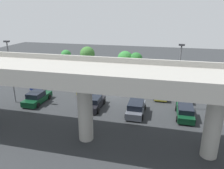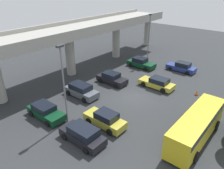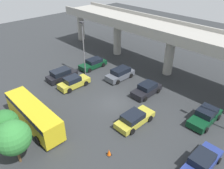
{
  "view_description": "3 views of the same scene",
  "coord_description": "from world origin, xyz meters",
  "px_view_note": "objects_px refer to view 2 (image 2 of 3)",
  "views": [
    {
      "loc": [
        -6.92,
        29.6,
        12.04
      ],
      "look_at": [
        -0.1,
        1.67,
        2.27
      ],
      "focal_mm": 35.0,
      "sensor_mm": 36.0,
      "label": 1
    },
    {
      "loc": [
        -20.57,
        -13.5,
        13.62
      ],
      "look_at": [
        -1.32,
        2.49,
        1.53
      ],
      "focal_mm": 35.0,
      "sensor_mm": 36.0,
      "label": 2
    },
    {
      "loc": [
        16.31,
        -15.67,
        16.32
      ],
      "look_at": [
        -1.31,
        1.11,
        1.83
      ],
      "focal_mm": 35.0,
      "sensor_mm": 36.0,
      "label": 3
    }
  ],
  "objects_px": {
    "parked_car_1": "(105,119)",
    "shuttle_bus": "(197,125)",
    "parked_car_5": "(141,63)",
    "parked_car_4": "(157,83)",
    "lamp_post_near_aisle": "(63,80)",
    "parked_car_3": "(112,78)",
    "parked_car_2": "(81,90)",
    "traffic_cone": "(197,93)",
    "parked_car_6": "(182,67)",
    "parked_car_7": "(45,111)",
    "lamp_post_mid_lot": "(149,35)",
    "parked_car_0": "(83,134)"
  },
  "relations": [
    {
      "from": "parked_car_6",
      "to": "shuttle_bus",
      "type": "height_order",
      "value": "shuttle_bus"
    },
    {
      "from": "parked_car_3",
      "to": "lamp_post_near_aisle",
      "type": "bearing_deg",
      "value": -76.45
    },
    {
      "from": "lamp_post_near_aisle",
      "to": "traffic_cone",
      "type": "height_order",
      "value": "lamp_post_near_aisle"
    },
    {
      "from": "parked_car_5",
      "to": "lamp_post_near_aisle",
      "type": "bearing_deg",
      "value": -81.53
    },
    {
      "from": "shuttle_bus",
      "to": "traffic_cone",
      "type": "distance_m",
      "value": 9.32
    },
    {
      "from": "lamp_post_near_aisle",
      "to": "parked_car_2",
      "type": "bearing_deg",
      "value": 31.93
    },
    {
      "from": "parked_car_3",
      "to": "shuttle_bus",
      "type": "height_order",
      "value": "shuttle_bus"
    },
    {
      "from": "parked_car_0",
      "to": "parked_car_6",
      "type": "bearing_deg",
      "value": -89.44
    },
    {
      "from": "shuttle_bus",
      "to": "parked_car_0",
      "type": "bearing_deg",
      "value": -48.44
    },
    {
      "from": "parked_car_5",
      "to": "parked_car_3",
      "type": "bearing_deg",
      "value": -88.17
    },
    {
      "from": "parked_car_2",
      "to": "parked_car_3",
      "type": "height_order",
      "value": "parked_car_2"
    },
    {
      "from": "lamp_post_near_aisle",
      "to": "parked_car_7",
      "type": "bearing_deg",
      "value": 111.91
    },
    {
      "from": "parked_car_3",
      "to": "parked_car_4",
      "type": "distance_m",
      "value": 6.48
    },
    {
      "from": "parked_car_1",
      "to": "traffic_cone",
      "type": "distance_m",
      "value": 13.45
    },
    {
      "from": "parked_car_1",
      "to": "shuttle_bus",
      "type": "height_order",
      "value": "shuttle_bus"
    },
    {
      "from": "parked_car_2",
      "to": "parked_car_1",
      "type": "bearing_deg",
      "value": -23.24
    },
    {
      "from": "shuttle_bus",
      "to": "lamp_post_mid_lot",
      "type": "xyz_separation_m",
      "value": [
        15.63,
        14.76,
        3.32
      ]
    },
    {
      "from": "shuttle_bus",
      "to": "parked_car_1",
      "type": "bearing_deg",
      "value": -64.03
    },
    {
      "from": "parked_car_2",
      "to": "lamp_post_near_aisle",
      "type": "relative_size",
      "value": 0.56
    },
    {
      "from": "parked_car_6",
      "to": "lamp_post_mid_lot",
      "type": "bearing_deg",
      "value": -2.43
    },
    {
      "from": "parked_car_1",
      "to": "parked_car_4",
      "type": "height_order",
      "value": "parked_car_1"
    },
    {
      "from": "parked_car_6",
      "to": "parked_car_7",
      "type": "height_order",
      "value": "parked_car_6"
    },
    {
      "from": "parked_car_0",
      "to": "lamp_post_near_aisle",
      "type": "height_order",
      "value": "lamp_post_near_aisle"
    },
    {
      "from": "parked_car_3",
      "to": "lamp_post_mid_lot",
      "type": "xyz_separation_m",
      "value": [
        11.13,
        0.83,
        4.18
      ]
    },
    {
      "from": "parked_car_5",
      "to": "parked_car_0",
      "type": "bearing_deg",
      "value": -72.09
    },
    {
      "from": "parked_car_3",
      "to": "lamp_post_near_aisle",
      "type": "distance_m",
      "value": 11.37
    },
    {
      "from": "parked_car_5",
      "to": "parked_car_2",
      "type": "bearing_deg",
      "value": -91.03
    },
    {
      "from": "parked_car_3",
      "to": "parked_car_4",
      "type": "xyz_separation_m",
      "value": [
        2.88,
        -5.8,
        -0.04
      ]
    },
    {
      "from": "shuttle_bus",
      "to": "traffic_cone",
      "type": "relative_size",
      "value": 12.95
    },
    {
      "from": "parked_car_3",
      "to": "traffic_cone",
      "type": "bearing_deg",
      "value": 21.19
    },
    {
      "from": "parked_car_1",
      "to": "lamp_post_near_aisle",
      "type": "relative_size",
      "value": 0.55
    },
    {
      "from": "parked_car_5",
      "to": "shuttle_bus",
      "type": "xyz_separation_m",
      "value": [
        -12.62,
        -14.19,
        0.86
      ]
    },
    {
      "from": "parked_car_3",
      "to": "parked_car_4",
      "type": "relative_size",
      "value": 0.93
    },
    {
      "from": "traffic_cone",
      "to": "parked_car_3",
      "type": "bearing_deg",
      "value": 111.19
    },
    {
      "from": "parked_car_1",
      "to": "parked_car_2",
      "type": "bearing_deg",
      "value": -23.24
    },
    {
      "from": "lamp_post_mid_lot",
      "to": "traffic_cone",
      "type": "bearing_deg",
      "value": -120.52
    },
    {
      "from": "parked_car_5",
      "to": "lamp_post_near_aisle",
      "type": "xyz_separation_m",
      "value": [
        -18.43,
        -2.74,
        4.1
      ]
    },
    {
      "from": "parked_car_5",
      "to": "parked_car_7",
      "type": "height_order",
      "value": "parked_car_5"
    },
    {
      "from": "parked_car_1",
      "to": "shuttle_bus",
      "type": "bearing_deg",
      "value": -154.03
    },
    {
      "from": "shuttle_bus",
      "to": "lamp_post_near_aisle",
      "type": "bearing_deg",
      "value": -63.09
    },
    {
      "from": "parked_car_5",
      "to": "parked_car_4",
      "type": "bearing_deg",
      "value": -40.81
    },
    {
      "from": "parked_car_2",
      "to": "traffic_cone",
      "type": "relative_size",
      "value": 6.65
    },
    {
      "from": "parked_car_1",
      "to": "lamp_post_near_aisle",
      "type": "distance_m",
      "value": 5.77
    },
    {
      "from": "parked_car_0",
      "to": "parked_car_7",
      "type": "xyz_separation_m",
      "value": [
        0.17,
        6.03,
        -0.06
      ]
    },
    {
      "from": "parked_car_2",
      "to": "traffic_cone",
      "type": "bearing_deg",
      "value": 40.52
    },
    {
      "from": "parked_car_3",
      "to": "lamp_post_mid_lot",
      "type": "distance_m",
      "value": 11.92
    },
    {
      "from": "parked_car_5",
      "to": "parked_car_6",
      "type": "xyz_separation_m",
      "value": [
        2.73,
        -6.11,
        -0.03
      ]
    },
    {
      "from": "parked_car_7",
      "to": "parked_car_4",
      "type": "bearing_deg",
      "value": 67.89
    },
    {
      "from": "parked_car_4",
      "to": "shuttle_bus",
      "type": "relative_size",
      "value": 0.54
    },
    {
      "from": "parked_car_6",
      "to": "lamp_post_mid_lot",
      "type": "xyz_separation_m",
      "value": [
        0.28,
        6.69,
        4.21
      ]
    }
  ]
}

